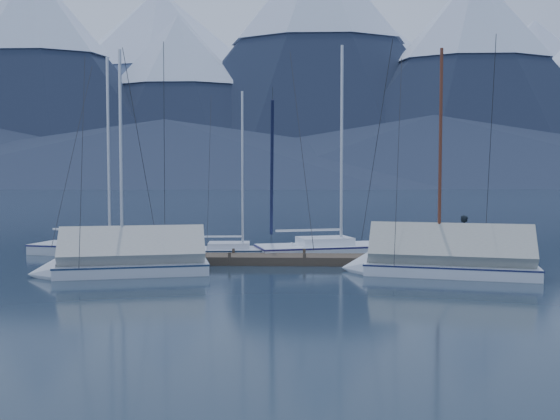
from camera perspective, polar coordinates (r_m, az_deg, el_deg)
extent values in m
plane|color=black|center=(22.43, -0.18, -5.89)|extent=(1000.00, 1000.00, 0.00)
cone|color=#475675|center=(480.61, -11.54, 11.50)|extent=(352.00, 352.00, 150.00)
cone|color=silver|center=(489.09, -11.60, 16.60)|extent=(152.28, 152.28, 63.00)
cone|color=#475675|center=(458.68, 7.07, 11.32)|extent=(330.00, 330.00, 140.00)
cone|color=silver|center=(466.42, 7.10, 16.32)|extent=(142.76, 142.76, 58.80)
cone|color=#475675|center=(503.78, 23.20, 9.49)|extent=(308.00, 308.00, 125.00)
cone|color=silver|center=(509.39, 23.29, 13.60)|extent=(133.24, 133.24, 52.50)
cone|color=#192133|center=(342.20, -22.80, 11.85)|extent=(190.00, 190.00, 115.00)
cone|color=silver|center=(349.14, -22.91, 17.35)|extent=(82.19, 82.19, 48.30)
cone|color=#192133|center=(326.56, -9.76, 10.26)|extent=(171.00, 171.00, 90.00)
cone|color=silver|center=(331.00, -9.80, 14.84)|extent=(73.97, 73.97, 37.80)
cone|color=#192133|center=(338.38, 3.67, 13.90)|extent=(228.00, 228.00, 135.00)
cone|color=#192133|center=(328.68, 18.16, 11.87)|extent=(190.00, 190.00, 110.00)
cone|color=silver|center=(335.29, 18.26, 17.35)|extent=(82.19, 82.19, 46.20)
cone|color=#192133|center=(269.36, -11.06, 5.40)|extent=(416.00, 416.00, 30.00)
cone|color=#192133|center=(273.89, 14.59, 5.53)|extent=(390.00, 390.00, 32.00)
cube|color=#382D23|center=(24.38, 0.00, -4.77)|extent=(18.00, 1.50, 0.34)
cube|color=black|center=(25.34, -13.74, -5.06)|extent=(3.00, 1.30, 0.30)
cube|color=black|center=(24.41, 0.00, -5.28)|extent=(3.00, 1.30, 0.30)
cube|color=black|center=(24.93, 13.98, -5.20)|extent=(3.00, 1.30, 0.30)
cylinder|color=#382D23|center=(26.56, -17.50, -3.88)|extent=(0.12, 0.12, 0.35)
cylinder|color=#382D23|center=(25.25, -18.57, -4.24)|extent=(0.12, 0.12, 0.35)
cylinder|color=#382D23|center=(25.71, -11.18, -4.02)|extent=(0.12, 0.12, 0.35)
cylinder|color=#382D23|center=(24.36, -11.93, -4.41)|extent=(0.12, 0.12, 0.35)
cylinder|color=#382D23|center=(25.20, -4.50, -4.11)|extent=(0.12, 0.12, 0.35)
cylinder|color=#382D23|center=(23.82, -4.89, -4.53)|extent=(0.12, 0.12, 0.35)
cylinder|color=#382D23|center=(25.03, 2.35, -4.15)|extent=(0.12, 0.12, 0.35)
cylinder|color=#382D23|center=(23.65, 2.37, -4.57)|extent=(0.12, 0.12, 0.35)
cylinder|color=#382D23|center=(25.23, 9.20, -4.13)|extent=(0.12, 0.12, 0.35)
cylinder|color=#382D23|center=(23.85, 9.62, -4.55)|extent=(0.12, 0.12, 0.35)
cylinder|color=#382D23|center=(25.78, 15.85, -4.06)|extent=(0.12, 0.12, 0.35)
cylinder|color=#382D23|center=(24.43, 16.63, -4.45)|extent=(0.12, 0.12, 0.35)
cube|color=silver|center=(28.58, -16.79, -3.84)|extent=(6.66, 3.28, 0.70)
cube|color=silver|center=(28.62, -16.78, -4.47)|extent=(5.55, 2.16, 0.32)
cube|color=#1A1A4F|center=(28.55, -16.80, -3.24)|extent=(6.73, 3.31, 0.06)
cone|color=silver|center=(26.97, -9.98, -4.16)|extent=(1.53, 2.22, 2.04)
cube|color=silver|center=(28.69, -17.36, -2.79)|extent=(2.47, 1.88, 0.32)
cylinder|color=#B2B7BF|center=(28.21, -16.18, 5.45)|extent=(0.13, 0.13, 8.51)
cylinder|color=#B2B7BF|center=(29.02, -18.64, -1.80)|extent=(2.84, 0.63, 0.10)
cylinder|color=#26262B|center=(27.47, -13.25, 5.56)|extent=(0.62, 3.16, 8.51)
cube|color=silver|center=(26.53, -4.35, -4.29)|extent=(5.32, 2.13, 0.57)
cube|color=silver|center=(26.56, -4.35, -4.85)|extent=(4.48, 1.29, 0.26)
cube|color=#182D49|center=(26.50, -4.36, -3.77)|extent=(5.37, 2.15, 0.05)
cone|color=silver|center=(26.59, 2.12, -4.26)|extent=(1.08, 1.73, 1.66)
cube|color=silver|center=(26.49, -4.92, -3.40)|extent=(1.91, 1.35, 0.26)
cylinder|color=#B2B7BF|center=(26.31, -3.63, 3.85)|extent=(0.10, 0.10, 6.94)
cylinder|color=#B2B7BF|center=(26.48, -6.24, -2.56)|extent=(2.34, 0.26, 0.08)
cylinder|color=#26262B|center=(26.31, -0.79, 3.85)|extent=(0.22, 2.61, 6.94)
cube|color=white|center=(27.01, 5.00, -4.10)|extent=(7.07, 4.02, 0.74)
cube|color=white|center=(27.06, 5.00, -4.80)|extent=(5.82, 2.78, 0.34)
cube|color=#1E194D|center=(26.97, 5.00, -3.44)|extent=(7.14, 4.06, 0.07)
cone|color=white|center=(28.51, 12.36, -3.78)|extent=(1.78, 2.41, 2.15)
cube|color=white|center=(26.84, 4.33, -2.99)|extent=(2.69, 2.16, 0.34)
cylinder|color=#B2B7BF|center=(27.00, 5.95, 6.19)|extent=(0.13, 0.13, 8.95)
cylinder|color=#B2B7BF|center=(26.56, 2.73, -1.95)|extent=(2.93, 0.94, 0.10)
cylinder|color=#26262B|center=(27.62, 9.24, 6.10)|extent=(0.97, 3.25, 8.96)
cube|color=silver|center=(22.35, 16.01, -5.74)|extent=(6.28, 3.41, 0.63)
cube|color=silver|center=(22.39, 16.00, -6.47)|extent=(5.20, 2.28, 0.29)
cube|color=#171D46|center=(22.31, 16.02, -5.06)|extent=(6.35, 3.44, 0.06)
cone|color=silver|center=(22.55, 7.26, -5.57)|extent=(1.49, 2.22, 2.03)
cylinder|color=#592819|center=(22.11, 15.17, 5.00)|extent=(0.12, 0.12, 7.69)
cylinder|color=#592819|center=(22.27, 18.52, -3.49)|extent=(2.63, 0.69, 0.09)
cylinder|color=#26262B|center=(22.16, 11.30, 5.04)|extent=(0.70, 2.93, 7.70)
cube|color=#9B9C92|center=(22.25, 16.04, -3.95)|extent=(6.00, 3.38, 2.15)
cube|color=silver|center=(22.29, -13.93, -5.73)|extent=(5.65, 3.11, 0.63)
cube|color=silver|center=(22.34, -13.92, -6.46)|extent=(4.67, 2.09, 0.29)
cube|color=#182B4A|center=(22.25, -13.93, -5.05)|extent=(5.71, 3.14, 0.06)
cone|color=silver|center=(22.64, -21.84, -5.73)|extent=(1.45, 2.03, 1.83)
cylinder|color=#B2B7BF|center=(22.07, -15.06, 4.94)|extent=(0.11, 0.11, 7.64)
cylinder|color=#B2B7BF|center=(22.16, -11.48, -3.44)|extent=(2.36, 0.65, 0.09)
cylinder|color=#26262B|center=(22.20, -18.52, 4.87)|extent=(0.65, 2.63, 7.65)
cube|color=#AEADA3|center=(22.20, -13.95, -3.95)|extent=(5.40, 3.08, 1.95)
imported|color=black|center=(25.16, 17.35, -2.37)|extent=(0.54, 0.69, 1.66)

